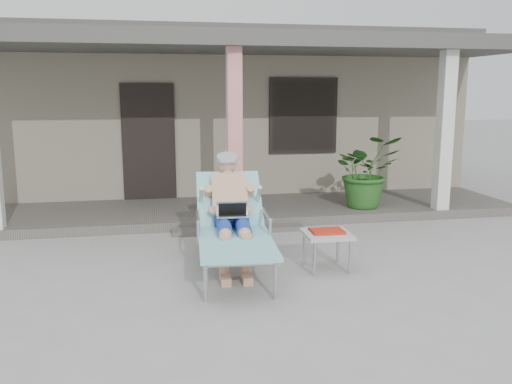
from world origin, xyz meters
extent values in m
plane|color=#9E9E99|center=(0.00, 0.00, 0.00)|extent=(60.00, 60.00, 0.00)
cube|color=gray|center=(0.00, 6.50, 1.50)|extent=(10.00, 5.00, 3.00)
cube|color=#474442|center=(0.00, 6.50, 3.15)|extent=(10.40, 5.40, 0.30)
cube|color=black|center=(-1.30, 3.97, 1.20)|extent=(0.95, 0.06, 2.10)
cube|color=black|center=(1.60, 3.97, 1.65)|extent=(1.20, 0.06, 1.30)
cube|color=black|center=(1.60, 3.96, 1.65)|extent=(1.32, 0.05, 1.42)
cube|color=#605B56|center=(0.00, 3.00, 0.07)|extent=(10.00, 2.00, 0.15)
cube|color=red|center=(0.00, 2.15, 1.45)|extent=(0.22, 0.22, 2.61)
cube|color=silver|center=(3.50, 2.15, 1.45)|extent=(0.22, 0.22, 2.61)
cube|color=#474442|center=(0.00, 3.00, 2.88)|extent=(10.00, 2.30, 0.24)
cube|color=#605B56|center=(0.00, 1.85, 0.04)|extent=(2.00, 0.30, 0.07)
cylinder|color=#B7B7BC|center=(-0.76, -0.84, 0.21)|extent=(0.05, 0.05, 0.42)
cylinder|color=#B7B7BC|center=(-0.04, -0.88, 0.21)|extent=(0.05, 0.05, 0.42)
cylinder|color=#B7B7BC|center=(-0.65, 0.68, 0.21)|extent=(0.05, 0.05, 0.42)
cylinder|color=#B7B7BC|center=(0.06, 0.63, 0.21)|extent=(0.05, 0.05, 0.42)
cube|color=#B7B7BC|center=(-0.36, -0.32, 0.44)|extent=(0.80, 1.43, 0.03)
cube|color=#84CDCA|center=(-0.36, -0.32, 0.47)|extent=(0.92, 1.48, 0.04)
cube|color=#B7B7BC|center=(-0.29, 0.69, 0.71)|extent=(0.75, 0.71, 0.56)
cube|color=#84CDCA|center=(-0.29, 0.69, 0.74)|extent=(0.87, 0.79, 0.63)
cylinder|color=#9F9FA1|center=(-0.27, 1.02, 1.25)|extent=(0.30, 0.30, 0.15)
cube|color=silver|center=(-0.33, 0.17, 0.66)|extent=(0.39, 0.29, 0.27)
cube|color=#B9B8B4|center=(0.77, -0.07, 0.43)|extent=(0.56, 0.56, 0.04)
cylinder|color=#B7B7BC|center=(0.56, -0.29, 0.21)|extent=(0.04, 0.04, 0.41)
cylinder|color=#B7B7BC|center=(0.99, -0.29, 0.21)|extent=(0.04, 0.04, 0.41)
cylinder|color=#B7B7BC|center=(0.56, 0.15, 0.21)|extent=(0.04, 0.04, 0.41)
cylinder|color=#B7B7BC|center=(0.99, 0.15, 0.21)|extent=(0.04, 0.04, 0.41)
cube|color=red|center=(0.77, -0.07, 0.47)|extent=(0.39, 0.30, 0.03)
cube|color=black|center=(0.77, 0.07, 0.47)|extent=(0.38, 0.03, 0.04)
imported|color=#26591E|center=(2.33, 2.56, 0.77)|extent=(1.15, 1.00, 1.24)
camera|label=1|loc=(-1.24, -6.05, 2.12)|focal=38.00mm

